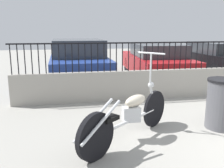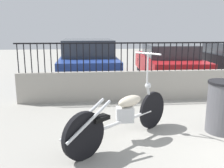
{
  "view_description": "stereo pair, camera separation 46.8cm",
  "coord_description": "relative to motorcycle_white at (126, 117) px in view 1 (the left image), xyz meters",
  "views": [
    {
      "loc": [
        -3.29,
        -3.07,
        1.78
      ],
      "look_at": [
        -2.36,
        1.76,
        0.7
      ],
      "focal_mm": 40.0,
      "sensor_mm": 36.0,
      "label": 1
    },
    {
      "loc": [
        -2.83,
        -3.13,
        1.78
      ],
      "look_at": [
        -2.36,
        1.76,
        0.7
      ],
      "focal_mm": 40.0,
      "sensor_mm": 36.0,
      "label": 2
    }
  ],
  "objects": [
    {
      "name": "car_black",
      "position": [
        5.06,
        5.48,
        0.23
      ],
      "size": [
        1.74,
        4.4,
        1.28
      ],
      "rotation": [
        0.0,
        0.0,
        1.58
      ],
      "color": "black",
      "rests_on": "ground_plane"
    },
    {
      "name": "low_wall",
      "position": [
        2.37,
        2.41,
        -0.05
      ],
      "size": [
        9.14,
        0.18,
        0.75
      ],
      "color": "#9E998E",
      "rests_on": "ground_plane"
    },
    {
      "name": "car_blue",
      "position": [
        -0.45,
        5.01,
        0.29
      ],
      "size": [
        1.85,
        4.48,
        1.45
      ],
      "rotation": [
        0.0,
        0.0,
        1.58
      ],
      "color": "black",
      "rests_on": "ground_plane"
    },
    {
      "name": "trash_bin",
      "position": [
        1.88,
        0.26,
        0.03
      ],
      "size": [
        0.6,
        0.6,
        0.91
      ],
      "color": "#56565B",
      "rests_on": "ground_plane"
    },
    {
      "name": "car_red",
      "position": [
        2.34,
        4.89,
        0.22
      ],
      "size": [
        1.99,
        4.36,
        1.28
      ],
      "rotation": [
        0.0,
        0.0,
        1.51
      ],
      "color": "black",
      "rests_on": "ground_plane"
    },
    {
      "name": "motorcycle_white",
      "position": [
        0.0,
        0.0,
        0.0
      ],
      "size": [
        1.83,
        1.54,
        1.4
      ],
      "rotation": [
        0.0,
        0.0,
        0.69
      ],
      "color": "black",
      "rests_on": "ground_plane"
    },
    {
      "name": "fence_railing",
      "position": [
        2.37,
        2.41,
        0.79
      ],
      "size": [
        9.14,
        0.04,
        0.72
      ],
      "color": "black",
      "rests_on": "low_wall"
    }
  ]
}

